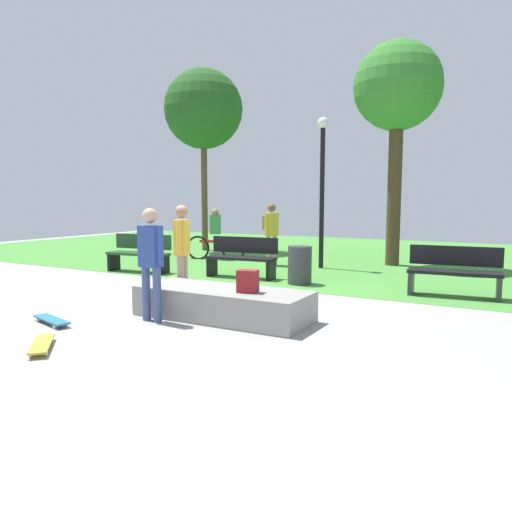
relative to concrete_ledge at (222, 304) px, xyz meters
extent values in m
plane|color=#9E9993|center=(-1.08, 1.30, -0.22)|extent=(28.00, 28.00, 0.00)
cube|color=#478C38|center=(-1.08, 8.88, -0.22)|extent=(26.60, 12.83, 0.01)
cube|color=gray|center=(0.00, 0.00, 0.00)|extent=(2.65, 0.98, 0.45)
cube|color=maroon|center=(0.47, -0.06, 0.38)|extent=(0.31, 0.25, 0.32)
cylinder|color=#3F5184|center=(-0.70, -0.64, 0.17)|extent=(0.12, 0.12, 0.80)
cylinder|color=#3F5184|center=(-0.91, -0.63, 0.17)|extent=(0.12, 0.12, 0.80)
cube|color=#2D4799|center=(-0.81, -0.64, 0.87)|extent=(0.33, 0.22, 0.60)
cylinder|color=#2D4799|center=(-0.64, -0.65, 0.89)|extent=(0.09, 0.09, 0.55)
cylinder|color=#2D4799|center=(-0.97, -0.62, 0.89)|extent=(0.09, 0.09, 0.55)
sphere|color=tan|center=(-0.81, -0.64, 1.31)|extent=(0.22, 0.22, 0.22)
cylinder|color=tan|center=(-1.23, 0.59, 0.18)|extent=(0.12, 0.12, 0.81)
cylinder|color=tan|center=(-1.31, 0.80, 0.18)|extent=(0.12, 0.12, 0.81)
cube|color=gold|center=(-1.27, 0.70, 0.89)|extent=(0.30, 0.37, 0.61)
cylinder|color=gold|center=(-1.21, 0.54, 0.91)|extent=(0.09, 0.09, 0.56)
cylinder|color=gold|center=(-1.33, 0.86, 0.91)|extent=(0.09, 0.09, 0.56)
sphere|color=#9E7556|center=(-1.27, 0.70, 1.33)|extent=(0.22, 0.22, 0.22)
cube|color=gold|center=(-1.05, -2.30, -0.16)|extent=(0.71, 0.71, 0.02)
cylinder|color=silver|center=(-0.79, -2.44, -0.20)|extent=(0.06, 0.06, 0.06)
cylinder|color=silver|center=(-0.91, -2.56, -0.20)|extent=(0.06, 0.06, 0.06)
cylinder|color=silver|center=(-1.19, -2.05, -0.20)|extent=(0.06, 0.06, 0.06)
cylinder|color=silver|center=(-1.30, -2.16, -0.20)|extent=(0.06, 0.06, 0.06)
cube|color=teal|center=(-1.94, -1.46, -0.16)|extent=(0.82, 0.40, 0.02)
cylinder|color=silver|center=(-2.23, -1.47, -0.20)|extent=(0.06, 0.04, 0.06)
cylinder|color=silver|center=(-2.19, -1.31, -0.20)|extent=(0.06, 0.04, 0.06)
cylinder|color=silver|center=(-1.69, -1.61, -0.20)|extent=(0.06, 0.04, 0.06)
cylinder|color=silver|center=(-1.65, -1.46, -0.20)|extent=(0.06, 0.04, 0.06)
cube|color=black|center=(2.79, 3.35, 0.23)|extent=(1.63, 0.58, 0.06)
cube|color=black|center=(2.77, 3.57, 0.51)|extent=(1.60, 0.20, 0.36)
cube|color=#2D2D33|center=(3.53, 3.42, 0.00)|extent=(0.12, 0.40, 0.45)
cube|color=#2D2D33|center=(2.06, 3.28, 0.00)|extent=(0.12, 0.40, 0.45)
cube|color=#1E4223|center=(-4.28, 2.87, 0.23)|extent=(1.63, 0.58, 0.06)
cube|color=#1E4223|center=(-4.30, 3.09, 0.51)|extent=(1.60, 0.21, 0.36)
cube|color=black|center=(-3.55, 2.93, 0.00)|extent=(0.12, 0.40, 0.45)
cube|color=black|center=(-5.02, 2.80, 0.00)|extent=(0.12, 0.40, 0.45)
cube|color=black|center=(-1.67, 3.33, 0.23)|extent=(1.63, 0.58, 0.06)
cube|color=black|center=(-1.69, 3.55, 0.51)|extent=(1.60, 0.20, 0.36)
cube|color=black|center=(-0.94, 3.40, 0.00)|extent=(0.11, 0.40, 0.45)
cube|color=black|center=(-2.41, 3.27, 0.00)|extent=(0.11, 0.40, 0.45)
cylinder|color=#4C3823|center=(0.78, 7.16, 1.77)|extent=(0.36, 0.36, 3.98)
sphere|color=#387F2D|center=(0.78, 7.16, 4.44)|extent=(2.27, 2.27, 2.27)
cylinder|color=brown|center=(-5.80, 7.84, 1.76)|extent=(0.21, 0.21, 3.97)
sphere|color=#23561E|center=(-5.80, 7.84, 4.53)|extent=(2.63, 2.63, 2.63)
cylinder|color=black|center=(-0.68, 5.69, 1.54)|extent=(0.12, 0.12, 3.53)
sphere|color=silver|center=(-0.68, 5.69, 3.42)|extent=(0.28, 0.28, 0.28)
cylinder|color=#333338|center=(-0.19, 3.25, 0.17)|extent=(0.49, 0.49, 0.80)
cylinder|color=tan|center=(-1.98, 5.63, 0.18)|extent=(0.12, 0.12, 0.80)
cylinder|color=tan|center=(-2.07, 5.43, 0.18)|extent=(0.12, 0.12, 0.80)
cube|color=gold|center=(-2.03, 5.53, 0.87)|extent=(0.31, 0.37, 0.60)
cylinder|color=gold|center=(-1.96, 5.68, 0.90)|extent=(0.09, 0.09, 0.55)
cylinder|color=gold|center=(-2.09, 5.37, 0.90)|extent=(0.09, 0.09, 0.55)
sphere|color=brown|center=(-2.03, 5.53, 1.31)|extent=(0.22, 0.22, 0.22)
cube|color=olive|center=(-2.17, 5.59, 0.90)|extent=(0.25, 0.30, 0.36)
torus|color=black|center=(-3.50, 5.99, 0.11)|extent=(0.71, 0.22, 0.72)
torus|color=black|center=(-4.57, 5.73, 0.11)|extent=(0.71, 0.22, 0.72)
cube|color=#B22626|center=(-4.04, 5.86, 0.31)|extent=(0.97, 0.27, 0.08)
cube|color=#3F8C4C|center=(-4.04, 5.86, 0.81)|extent=(0.31, 0.24, 0.56)
sphere|color=#9E7556|center=(-4.04, 5.86, 1.16)|extent=(0.22, 0.22, 0.22)
camera|label=1|loc=(3.88, -5.97, 1.54)|focal=34.24mm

